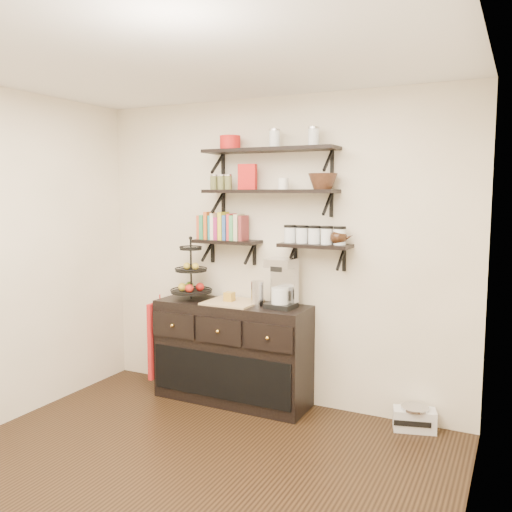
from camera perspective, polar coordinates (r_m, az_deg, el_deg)
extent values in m
plane|color=black|center=(3.78, -10.03, -23.19)|extent=(3.50, 3.50, 0.00)
cube|color=white|center=(3.38, -11.03, 20.70)|extent=(3.50, 3.50, 0.02)
cube|color=white|center=(4.82, 2.05, 0.45)|extent=(3.50, 0.02, 2.70)
cube|color=white|center=(2.68, 21.16, -5.10)|extent=(0.02, 3.50, 2.70)
cube|color=black|center=(4.68, 1.40, 11.11)|extent=(1.20, 0.27, 0.03)
cube|color=black|center=(5.02, -3.48, 9.49)|extent=(0.02, 0.03, 0.20)
cube|color=black|center=(4.59, 8.01, 9.70)|extent=(0.02, 0.03, 0.20)
cube|color=black|center=(4.67, 1.39, 6.83)|extent=(1.20, 0.27, 0.03)
cube|color=black|center=(5.02, -3.45, 5.50)|extent=(0.02, 0.03, 0.20)
cube|color=black|center=(4.59, 7.94, 5.33)|extent=(0.02, 0.03, 0.20)
cube|color=black|center=(4.89, -3.05, 1.54)|extent=(0.60, 0.25, 0.03)
cube|color=black|center=(5.11, -4.58, 0.45)|extent=(0.02, 0.03, 0.20)
cube|color=black|center=(4.90, -0.16, 0.20)|extent=(0.03, 0.03, 0.20)
cube|color=black|center=(4.54, 6.24, 1.10)|extent=(0.60, 0.25, 0.03)
cube|color=black|center=(4.73, 4.18, -0.05)|extent=(0.03, 0.03, 0.20)
cube|color=black|center=(4.59, 9.27, -0.34)|extent=(0.02, 0.03, 0.20)
cube|color=#C0502E|center=(5.02, -5.60, 2.96)|extent=(0.02, 0.15, 0.20)
cube|color=#2B824F|center=(5.00, -5.28, 3.18)|extent=(0.03, 0.15, 0.24)
cube|color=#C95920|center=(4.98, -4.90, 3.00)|extent=(0.04, 0.15, 0.21)
cube|color=teal|center=(4.96, -4.54, 3.22)|extent=(0.03, 0.15, 0.25)
cube|color=#F3E7C9|center=(4.94, -4.20, 3.04)|extent=(0.03, 0.15, 0.22)
cube|color=#9C2160|center=(4.92, -3.80, 3.26)|extent=(0.04, 0.15, 0.26)
cube|color=gold|center=(4.90, -3.42, 3.07)|extent=(0.03, 0.15, 0.23)
cube|color=#2F579D|center=(4.89, -3.06, 2.88)|extent=(0.03, 0.15, 0.20)
cube|color=red|center=(4.87, -2.64, 3.11)|extent=(0.04, 0.15, 0.24)
cube|color=#449457|center=(4.85, -2.23, 2.92)|extent=(0.03, 0.15, 0.21)
cube|color=#BFB38E|center=(4.83, -1.84, 3.14)|extent=(0.03, 0.15, 0.25)
cube|color=maroon|center=(4.81, -1.48, 2.95)|extent=(0.02, 0.15, 0.22)
cylinder|color=silver|center=(4.62, 3.59, 2.22)|extent=(0.10, 0.10, 0.13)
cylinder|color=silver|center=(4.58, 4.86, 2.17)|extent=(0.10, 0.10, 0.13)
cylinder|color=silver|center=(4.54, 6.15, 2.12)|extent=(0.10, 0.10, 0.13)
cylinder|color=silver|center=(4.50, 7.47, 2.06)|extent=(0.10, 0.10, 0.13)
cylinder|color=silver|center=(4.47, 8.80, 2.00)|extent=(0.10, 0.10, 0.13)
cube|color=black|center=(4.93, -2.51, -10.09)|extent=(1.40, 0.45, 0.90)
cube|color=tan|center=(4.82, -2.54, -4.87)|extent=(0.45, 0.41, 0.02)
sphere|color=gold|center=(4.90, -8.81, -7.25)|extent=(0.04, 0.04, 0.04)
sphere|color=gold|center=(4.65, -4.06, -7.94)|extent=(0.04, 0.04, 0.04)
sphere|color=gold|center=(4.44, 1.20, -8.64)|extent=(0.04, 0.04, 0.04)
cylinder|color=black|center=(4.99, -6.86, -1.39)|extent=(0.02, 0.02, 0.55)
cylinder|color=black|center=(5.03, -6.82, -3.76)|extent=(0.37, 0.37, 0.01)
cylinder|color=black|center=(4.99, -6.86, -1.52)|extent=(0.29, 0.29, 0.02)
cylinder|color=black|center=(4.97, -6.89, 0.74)|extent=(0.20, 0.20, 0.02)
sphere|color=#B21914|center=(5.02, -5.92, -3.25)|extent=(0.08, 0.08, 0.08)
sphere|color=gold|center=(5.01, -7.28, -1.05)|extent=(0.07, 0.07, 0.07)
cube|color=#A87E26|center=(4.82, -2.82, -4.28)|extent=(0.08, 0.08, 0.08)
cube|color=black|center=(4.61, 2.64, -5.24)|extent=(0.24, 0.23, 0.04)
cube|color=silver|center=(4.65, 3.02, -2.92)|extent=(0.24, 0.10, 0.36)
cube|color=silver|center=(4.55, 2.67, -0.72)|extent=(0.24, 0.23, 0.07)
cylinder|color=silver|center=(4.58, 2.54, -4.20)|extent=(0.16, 0.16, 0.14)
cylinder|color=silver|center=(4.67, 0.14, -3.98)|extent=(0.11, 0.11, 0.22)
cube|color=#AF1A12|center=(5.22, -10.17, -8.59)|extent=(0.04, 0.30, 0.71)
cube|color=silver|center=(4.65, 16.35, -16.21)|extent=(0.36, 0.24, 0.17)
cylinder|color=silver|center=(4.61, 16.39, -15.09)|extent=(0.27, 0.27, 0.02)
cube|color=black|center=(4.57, 16.15, -16.62)|extent=(0.27, 0.09, 0.04)
cube|color=red|center=(4.76, -0.90, 8.33)|extent=(0.17, 0.08, 0.22)
cylinder|color=white|center=(4.62, 2.89, 7.60)|extent=(0.09, 0.09, 0.10)
cylinder|color=red|center=(4.86, -2.74, 11.83)|extent=(0.18, 0.18, 0.12)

